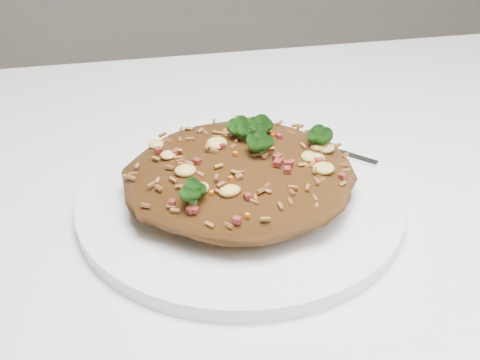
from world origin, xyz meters
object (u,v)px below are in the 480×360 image
fork (307,143)px  dining_table (263,325)px  plate (240,201)px  fried_rice (240,168)px

fork → dining_table: bearing=-75.6°
plate → fork: (0.08, 0.07, 0.01)m
dining_table → plate: bearing=100.4°
fried_rice → plate: bearing=-161.5°
plate → fried_rice: size_ratio=1.43×
dining_table → fork: fork is taller
dining_table → fork: 0.18m
plate → fried_rice: fried_rice is taller
dining_table → plate: size_ratio=4.24×
plate → fork: fork is taller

